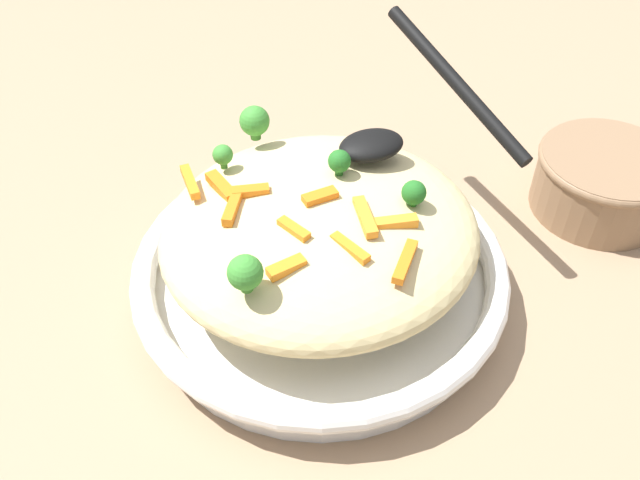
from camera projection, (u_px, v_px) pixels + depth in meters
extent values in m
plane|color=#9E7F60|center=(320.00, 294.00, 0.61)|extent=(2.40, 2.40, 0.00)
cylinder|color=white|center=(320.00, 284.00, 0.60)|extent=(0.29, 0.29, 0.03)
torus|color=white|center=(320.00, 266.00, 0.58)|extent=(0.32, 0.32, 0.02)
torus|color=black|center=(320.00, 262.00, 0.58)|extent=(0.31, 0.31, 0.00)
ellipsoid|color=#DBC689|center=(320.00, 231.00, 0.55)|extent=(0.26, 0.25, 0.07)
cube|color=orange|center=(221.00, 186.00, 0.55)|extent=(0.02, 0.04, 0.01)
cube|color=orange|center=(286.00, 267.00, 0.48)|extent=(0.03, 0.01, 0.01)
cube|color=orange|center=(393.00, 223.00, 0.51)|extent=(0.04, 0.02, 0.01)
cube|color=orange|center=(190.00, 182.00, 0.55)|extent=(0.01, 0.04, 0.01)
cube|color=orange|center=(294.00, 230.00, 0.51)|extent=(0.02, 0.03, 0.01)
cube|color=orange|center=(365.00, 217.00, 0.51)|extent=(0.02, 0.04, 0.01)
cube|color=orange|center=(251.00, 192.00, 0.54)|extent=(0.03, 0.02, 0.01)
cube|color=orange|center=(323.00, 197.00, 0.53)|extent=(0.03, 0.01, 0.01)
cube|color=orange|center=(232.00, 209.00, 0.52)|extent=(0.02, 0.03, 0.01)
cube|color=orange|center=(350.00, 248.00, 0.50)|extent=(0.02, 0.04, 0.01)
cube|color=orange|center=(405.00, 261.00, 0.49)|extent=(0.03, 0.04, 0.01)
cylinder|color=#205B1C|center=(339.00, 171.00, 0.55)|extent=(0.01, 0.01, 0.01)
sphere|color=#236B23|center=(339.00, 161.00, 0.55)|extent=(0.02, 0.02, 0.02)
cylinder|color=#377928|center=(224.00, 164.00, 0.57)|extent=(0.01, 0.01, 0.01)
sphere|color=#3D8E33|center=(223.00, 155.00, 0.56)|extent=(0.02, 0.02, 0.02)
cylinder|color=#377928|center=(256.00, 134.00, 0.60)|extent=(0.01, 0.01, 0.01)
sphere|color=#3D8E33|center=(255.00, 121.00, 0.59)|extent=(0.03, 0.03, 0.03)
cylinder|color=#377928|center=(247.00, 285.00, 0.47)|extent=(0.01, 0.01, 0.01)
sphere|color=#3D8E33|center=(245.00, 272.00, 0.46)|extent=(0.03, 0.03, 0.03)
cylinder|color=#205B1C|center=(413.00, 202.00, 0.53)|extent=(0.01, 0.01, 0.01)
sphere|color=#236B23|center=(414.00, 193.00, 0.53)|extent=(0.02, 0.02, 0.02)
ellipsoid|color=black|center=(371.00, 145.00, 0.57)|extent=(0.06, 0.04, 0.02)
cylinder|color=black|center=(456.00, 83.00, 0.58)|extent=(0.05, 0.18, 0.07)
cylinder|color=#8C6B4C|center=(604.00, 183.00, 0.67)|extent=(0.13, 0.13, 0.06)
torus|color=#8C6B4C|center=(612.00, 162.00, 0.65)|extent=(0.13, 0.13, 0.01)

